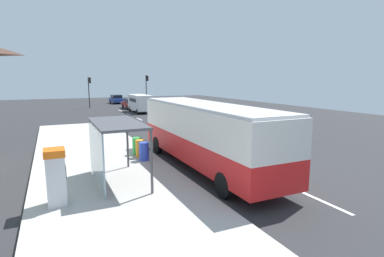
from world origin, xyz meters
The scene contains 21 objects.
ground_plane centered at (0.00, 14.00, -0.02)m, with size 56.00×92.00×0.04m, color #2D2D30.
sidewalk_platform centered at (-6.40, 2.00, 0.09)m, with size 6.20×30.00×0.18m, color beige.
lane_stripe_seg_0 centered at (0.25, -6.00, 0.01)m, with size 0.16×2.20×0.01m, color silver.
lane_stripe_seg_1 centered at (0.25, -1.00, 0.01)m, with size 0.16×2.20×0.01m, color silver.
lane_stripe_seg_2 centered at (0.25, 4.00, 0.01)m, with size 0.16×2.20×0.01m, color silver.
lane_stripe_seg_3 centered at (0.25, 9.00, 0.01)m, with size 0.16×2.20×0.01m, color silver.
lane_stripe_seg_4 centered at (0.25, 14.00, 0.01)m, with size 0.16×2.20×0.01m, color silver.
lane_stripe_seg_5 centered at (0.25, 19.00, 0.01)m, with size 0.16×2.20×0.01m, color silver.
lane_stripe_seg_6 centered at (0.25, 24.00, 0.01)m, with size 0.16×2.20×0.01m, color silver.
lane_stripe_seg_7 centered at (0.25, 29.00, 0.01)m, with size 0.16×2.20×0.01m, color silver.
bus centered at (-1.71, -0.29, 1.84)m, with size 2.57×11.02×3.21m.
white_van centered at (2.20, 25.61, 1.34)m, with size 2.07×5.22×2.30m.
sedan_near centered at (2.30, 41.66, 0.79)m, with size 1.98×4.46×1.52m.
sedan_far centered at (2.30, 31.26, 0.79)m, with size 1.84×4.40×1.52m.
ticket_machine centered at (-8.47, -2.51, 1.17)m, with size 0.66×0.76×1.94m.
recycling_bin_blue centered at (-4.20, 1.78, 0.66)m, with size 0.52×0.52×0.95m, color blue.
recycling_bin_orange centered at (-4.20, 2.48, 0.66)m, with size 0.52×0.52×0.95m, color orange.
recycling_bin_green centered at (-4.20, 3.18, 0.66)m, with size 0.52×0.52×0.95m, color green.
traffic_light_near_side centered at (5.50, 33.48, 3.30)m, with size 0.49×0.28×4.95m.
traffic_light_far_side centered at (-3.10, 34.28, 3.10)m, with size 0.49×0.28×4.64m.
bus_shelter centered at (-6.41, -0.99, 2.10)m, with size 1.80×4.00×2.50m.
Camera 1 is at (-8.45, -13.23, 4.42)m, focal length 28.25 mm.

